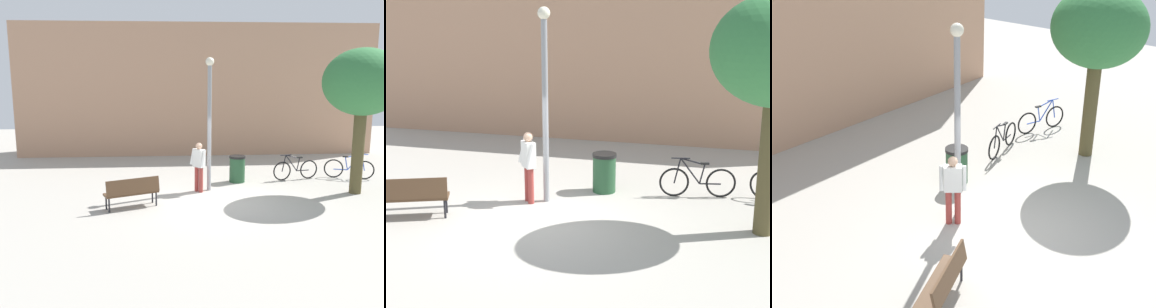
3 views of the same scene
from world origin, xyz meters
The scene contains 7 objects.
ground_plane centered at (0.00, 0.00, 0.00)m, with size 36.00×36.00×0.00m, color #A8A399.
building_facade centered at (0.00, 8.54, 3.10)m, with size 17.04×2.00×6.21m, color tan.
lamppost centered at (-0.17, 1.42, 2.57)m, with size 0.28×0.28×4.42m.
person_by_lamppost centered at (-0.53, 1.25, 0.97)m, with size 0.56×0.60×1.67m.
park_bench centered at (-2.64, -0.39, 0.55)m, with size 1.66×1.04×0.92m.
bicycle_black centered at (3.20, 2.64, 0.38)m, with size 1.79×0.40×0.97m.
trash_bin centered at (0.98, 2.45, 0.49)m, with size 0.59×0.59×0.97m.
Camera 2 is at (3.85, -10.62, 4.54)m, focal length 53.55 mm.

